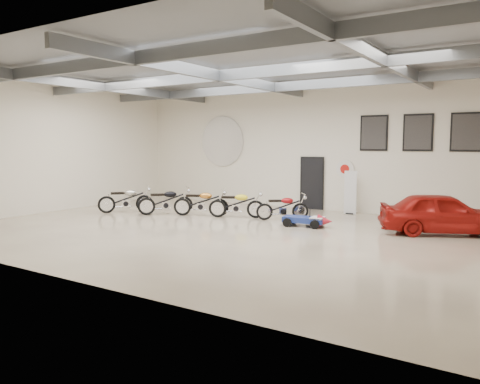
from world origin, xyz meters
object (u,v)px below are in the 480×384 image
Objects in this scene: banner_stand at (350,192)px; vintage_car at (443,213)px; motorcycle_silver at (126,199)px; motorcycle_black at (165,200)px; motorcycle_yellow at (236,204)px; go_kart at (308,218)px; motorcycle_gold at (201,202)px; motorcycle_red at (282,207)px.

vintage_car is at bearing -39.46° from banner_stand.
motorcycle_silver reaches higher than motorcycle_black.
motorcycle_yellow is 1.22× the size of go_kart.
motorcycle_silver is 1.03× the size of motorcycle_yellow.
motorcycle_black reaches higher than go_kart.
banner_stand reaches higher than motorcycle_black.
banner_stand is 5.74m from motorcycle_gold.
motorcycle_gold is at bearing 173.12° from go_kart.
motorcycle_gold reaches higher than motorcycle_red.
go_kart is (1.33, -0.77, -0.18)m from motorcycle_red.
motorcycle_black is at bearing 157.72° from motorcycle_red.
go_kart is at bearing -43.80° from motorcycle_black.
motorcycle_black is 4.55m from motorcycle_red.
motorcycle_gold is 1.11× the size of motorcycle_red.
motorcycle_red is at bearing -11.11° from motorcycle_gold.
vintage_car is (3.92, 1.08, 0.33)m from go_kart.
banner_stand is 3.50m from go_kart.
motorcycle_yellow is 1.71m from motorcycle_red.
motorcycle_black is at bearing 74.95° from vintage_car.
go_kart is at bearing 81.16° from vintage_car.
motorcycle_yellow is at bearing 72.25° from vintage_car.
motorcycle_silver reaches higher than go_kart.
motorcycle_red is (1.64, 0.48, -0.04)m from motorcycle_yellow.
motorcycle_gold is at bearing -32.53° from motorcycle_silver.
motorcycle_gold is at bearing -31.48° from motorcycle_black.
banner_stand is 0.47× the size of vintage_car.
motorcycle_silver is at bearing 169.98° from motorcycle_gold.
banner_stand is at bearing 19.89° from motorcycle_yellow.
go_kart is at bearing -68.30° from motorcycle_red.
go_kart is (4.33, 0.05, -0.23)m from motorcycle_gold.
motorcycle_black is 1.25× the size of go_kart.
motorcycle_red is (-1.54, -2.67, -0.39)m from banner_stand.
motorcycle_red is at bearing -33.07° from motorcycle_silver.
motorcycle_silver is 1.72m from motorcycle_black.
motorcycle_black is 9.75m from vintage_car.
banner_stand is 0.84× the size of motorcycle_black.
go_kart is (7.36, 0.95, -0.24)m from motorcycle_silver.
motorcycle_yellow is 0.55× the size of vintage_car.
motorcycle_black is at bearing 170.59° from motorcycle_gold.
banner_stand is 8.76m from motorcycle_silver.
motorcycle_black is 0.56× the size of vintage_car.
vintage_car reaches higher than motorcycle_silver.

